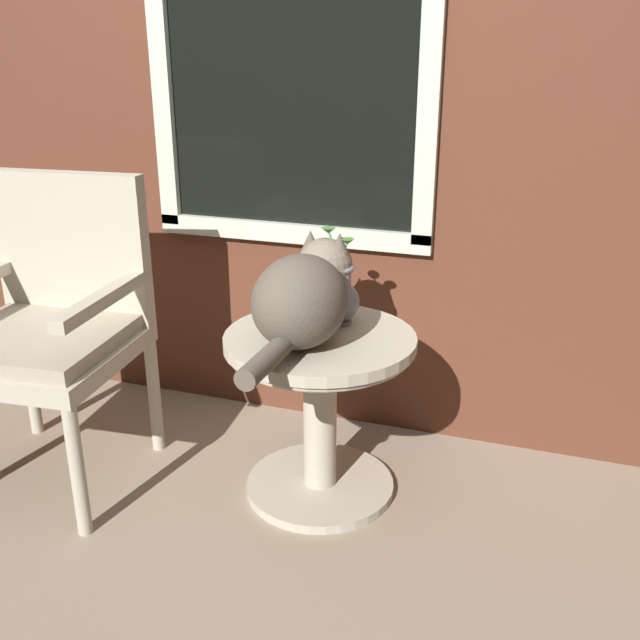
% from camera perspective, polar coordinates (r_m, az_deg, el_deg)
% --- Properties ---
extents(ground_plane, '(6.00, 6.00, 0.00)m').
position_cam_1_polar(ground_plane, '(2.32, -7.53, -15.73)').
color(ground_plane, gray).
extents(back_wall, '(4.00, 0.07, 2.60)m').
position_cam_1_polar(back_wall, '(2.57, -1.01, 19.17)').
color(back_wall, '#562D1E').
rests_on(back_wall, ground_plane).
extents(wicker_side_table, '(0.59, 0.59, 0.55)m').
position_cam_1_polar(wicker_side_table, '(2.26, 0.00, -5.45)').
color(wicker_side_table, '#B2A893').
rests_on(wicker_side_table, ground_plane).
extents(wicker_chair, '(0.59, 0.59, 0.99)m').
position_cam_1_polar(wicker_chair, '(2.49, -20.58, 0.19)').
color(wicker_chair, '#B2A893').
rests_on(wicker_chair, ground_plane).
extents(cat, '(0.28, 0.68, 0.29)m').
position_cam_1_polar(cat, '(2.10, -1.30, 1.92)').
color(cat, brown).
rests_on(cat, wicker_side_table).
extents(pewter_vase_with_ivy, '(0.13, 0.12, 0.30)m').
position_cam_1_polar(pewter_vase_with_ivy, '(2.25, 1.61, 1.95)').
color(pewter_vase_with_ivy, slate).
rests_on(pewter_vase_with_ivy, wicker_side_table).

